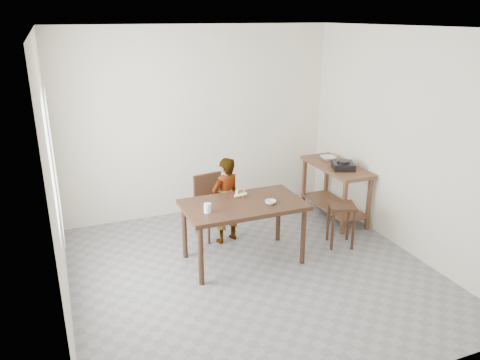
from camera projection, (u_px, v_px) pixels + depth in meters
name	position (u px, v px, depth m)	size (l,w,h in m)	color
floor	(253.00, 273.00, 5.43)	(4.00, 4.00, 0.04)	gray
ceiling	(255.00, 25.00, 4.51)	(4.00, 4.00, 0.04)	white
wall_back	(198.00, 122.00, 6.74)	(4.00, 0.04, 2.70)	white
wall_front	(372.00, 242.00, 3.21)	(4.00, 0.04, 2.70)	white
wall_left	(51.00, 185.00, 4.26)	(0.04, 4.00, 2.70)	white
wall_right	(406.00, 142.00, 5.68)	(0.04, 4.00, 2.70)	white
window_pane	(54.00, 163.00, 4.40)	(0.02, 1.10, 1.30)	white
dining_table	(243.00, 232.00, 5.56)	(1.40, 0.80, 0.75)	#392115
prep_counter	(335.00, 191.00, 6.77)	(0.50, 1.20, 0.80)	brown
child	(226.00, 200.00, 5.98)	(0.42, 0.27, 1.14)	white
dining_chair	(214.00, 207.00, 6.17)	(0.40, 0.40, 0.83)	#392115
stool	(341.00, 225.00, 5.97)	(0.32, 0.32, 0.56)	#392115
glass_tumbler	(208.00, 208.00, 5.16)	(0.08, 0.08, 0.10)	white
small_bowl	(270.00, 202.00, 5.40)	(0.13, 0.13, 0.04)	silver
banana	(241.00, 195.00, 5.60)	(0.17, 0.12, 0.06)	yellow
serving_bowl	(328.00, 158.00, 6.85)	(0.22, 0.22, 0.06)	silver
gas_burner	(343.00, 166.00, 6.44)	(0.29, 0.29, 0.10)	black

